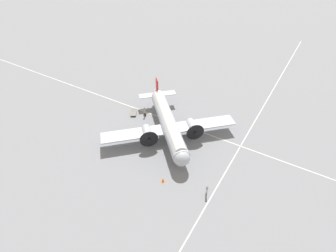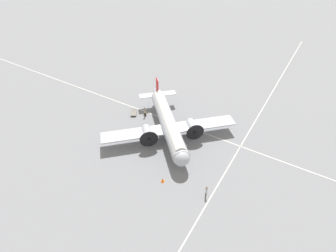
{
  "view_description": "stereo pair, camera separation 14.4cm",
  "coord_description": "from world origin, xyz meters",
  "px_view_note": "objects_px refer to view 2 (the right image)",
  "views": [
    {
      "loc": [
        -18.24,
        30.01,
        28.85
      ],
      "look_at": [
        0.0,
        0.0,
        1.67
      ],
      "focal_mm": 28.0,
      "sensor_mm": 36.0,
      "label": 1
    },
    {
      "loc": [
        -18.36,
        29.93,
        28.85
      ],
      "look_at": [
        0.0,
        0.0,
        1.67
      ],
      "focal_mm": 28.0,
      "sensor_mm": 36.0,
      "label": 2
    }
  ],
  "objects_px": {
    "baggage_cart": "(134,113)",
    "suitcase_upright_spare": "(145,114)",
    "airliner_main": "(169,123)",
    "suitcase_near_door": "(145,115)",
    "traffic_cone": "(163,180)",
    "passenger_boarding": "(145,111)",
    "crew_foreground": "(206,191)"
  },
  "relations": [
    {
      "from": "crew_foreground",
      "to": "suitcase_upright_spare",
      "type": "distance_m",
      "value": 20.88
    },
    {
      "from": "traffic_cone",
      "to": "passenger_boarding",
      "type": "bearing_deg",
      "value": -45.71
    },
    {
      "from": "crew_foreground",
      "to": "traffic_cone",
      "type": "height_order",
      "value": "crew_foreground"
    },
    {
      "from": "airliner_main",
      "to": "baggage_cart",
      "type": "xyz_separation_m",
      "value": [
        8.97,
        -1.94,
        -2.25
      ]
    },
    {
      "from": "suitcase_near_door",
      "to": "suitcase_upright_spare",
      "type": "relative_size",
      "value": 0.99
    },
    {
      "from": "passenger_boarding",
      "to": "suitcase_upright_spare",
      "type": "xyz_separation_m",
      "value": [
        0.19,
        -0.21,
        -0.9
      ]
    },
    {
      "from": "baggage_cart",
      "to": "traffic_cone",
      "type": "xyz_separation_m",
      "value": [
        -13.64,
        11.15,
        0.02
      ]
    },
    {
      "from": "traffic_cone",
      "to": "airliner_main",
      "type": "bearing_deg",
      "value": -63.13
    },
    {
      "from": "suitcase_near_door",
      "to": "traffic_cone",
      "type": "height_order",
      "value": "traffic_cone"
    },
    {
      "from": "baggage_cart",
      "to": "suitcase_upright_spare",
      "type": "bearing_deg",
      "value": 76.22
    },
    {
      "from": "airliner_main",
      "to": "suitcase_upright_spare",
      "type": "relative_size",
      "value": 36.78
    },
    {
      "from": "airliner_main",
      "to": "suitcase_upright_spare",
      "type": "height_order",
      "value": "airliner_main"
    },
    {
      "from": "airliner_main",
      "to": "traffic_cone",
      "type": "height_order",
      "value": "airliner_main"
    },
    {
      "from": "suitcase_upright_spare",
      "to": "airliner_main",
      "type": "bearing_deg",
      "value": 158.93
    },
    {
      "from": "crew_foreground",
      "to": "passenger_boarding",
      "type": "distance_m",
      "value": 20.59
    },
    {
      "from": "suitcase_near_door",
      "to": "traffic_cone",
      "type": "xyz_separation_m",
      "value": [
        -11.41,
        11.82,
        0.06
      ]
    },
    {
      "from": "crew_foreground",
      "to": "passenger_boarding",
      "type": "height_order",
      "value": "passenger_boarding"
    },
    {
      "from": "suitcase_upright_spare",
      "to": "baggage_cart",
      "type": "xyz_separation_m",
      "value": [
        2.09,
        0.71,
        0.03
      ]
    },
    {
      "from": "airliner_main",
      "to": "suitcase_near_door",
      "type": "bearing_deg",
      "value": -155.57
    },
    {
      "from": "crew_foreground",
      "to": "suitcase_near_door",
      "type": "xyz_separation_m",
      "value": [
        17.64,
        -10.88,
        -0.84
      ]
    },
    {
      "from": "suitcase_upright_spare",
      "to": "traffic_cone",
      "type": "distance_m",
      "value": 16.55
    },
    {
      "from": "crew_foreground",
      "to": "suitcase_upright_spare",
      "type": "height_order",
      "value": "crew_foreground"
    },
    {
      "from": "passenger_boarding",
      "to": "suitcase_near_door",
      "type": "bearing_deg",
      "value": -178.73
    },
    {
      "from": "airliner_main",
      "to": "baggage_cart",
      "type": "height_order",
      "value": "airliner_main"
    },
    {
      "from": "passenger_boarding",
      "to": "baggage_cart",
      "type": "relative_size",
      "value": 0.8
    },
    {
      "from": "crew_foreground",
      "to": "baggage_cart",
      "type": "bearing_deg",
      "value": -151.82
    },
    {
      "from": "traffic_cone",
      "to": "suitcase_upright_spare",
      "type": "bearing_deg",
      "value": -45.75
    },
    {
      "from": "suitcase_near_door",
      "to": "suitcase_upright_spare",
      "type": "height_order",
      "value": "suitcase_upright_spare"
    },
    {
      "from": "crew_foreground",
      "to": "traffic_cone",
      "type": "relative_size",
      "value": 2.71
    },
    {
      "from": "airliner_main",
      "to": "crew_foreground",
      "type": "height_order",
      "value": "airliner_main"
    },
    {
      "from": "suitcase_upright_spare",
      "to": "passenger_boarding",
      "type": "bearing_deg",
      "value": 131.91
    },
    {
      "from": "airliner_main",
      "to": "passenger_boarding",
      "type": "bearing_deg",
      "value": -154.44
    }
  ]
}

